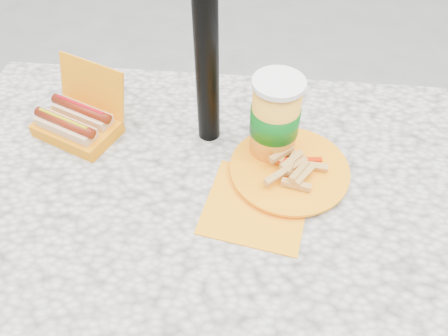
# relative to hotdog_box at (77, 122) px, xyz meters

# --- Properties ---
(ground) EXTENTS (60.00, 60.00, 0.00)m
(ground) POSITION_rel_hotdog_box_xyz_m (0.30, -0.13, -0.78)
(ground) COLOR slate
(picnic_table) EXTENTS (1.20, 0.80, 0.75)m
(picnic_table) POSITION_rel_hotdog_box_xyz_m (0.30, -0.13, -0.14)
(picnic_table) COLOR beige
(picnic_table) RESTS_ON ground
(hotdog_box) EXTENTS (0.23, 0.21, 0.15)m
(hotdog_box) POSITION_rel_hotdog_box_xyz_m (0.00, 0.00, 0.00)
(hotdog_box) COLOR orange
(hotdog_box) RESTS_ON picnic_table
(fries_plate) EXTENTS (0.31, 0.34, 0.05)m
(fries_plate) POSITION_rel_hotdog_box_xyz_m (0.49, -0.09, -0.02)
(fries_plate) COLOR orange
(fries_plate) RESTS_ON picnic_table
(soda_cup) EXTENTS (0.11, 0.11, 0.20)m
(soda_cup) POSITION_rel_hotdog_box_xyz_m (0.45, -0.02, 0.07)
(soda_cup) COLOR #FFA62B
(soda_cup) RESTS_ON picnic_table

